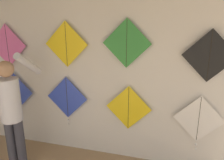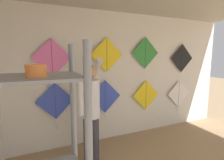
% 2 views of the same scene
% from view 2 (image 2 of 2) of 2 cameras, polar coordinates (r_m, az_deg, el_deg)
% --- Properties ---
extents(back_panel, '(5.70, 0.06, 2.80)m').
position_cam_2_polar(back_panel, '(4.02, 3.77, 1.19)').
color(back_panel, silver).
rests_on(back_panel, ground).
extents(shopkeeper, '(0.46, 0.67, 1.85)m').
position_cam_2_polar(shopkeeper, '(2.99, -6.98, -8.33)').
color(shopkeeper, '#383842').
rests_on(shopkeeper, ground).
extents(kite_0, '(0.73, 0.04, 0.94)m').
position_cam_2_polar(kite_0, '(3.58, -18.01, -7.02)').
color(kite_0, blue).
extents(kite_1, '(0.73, 0.04, 0.87)m').
position_cam_2_polar(kite_1, '(3.81, -2.27, -5.71)').
color(kite_1, blue).
extents(kite_2, '(0.73, 0.01, 0.73)m').
position_cam_2_polar(kite_2, '(4.31, 10.99, -4.87)').
color(kite_2, yellow).
extents(kite_3, '(0.73, 0.04, 0.87)m').
position_cam_2_polar(kite_3, '(4.99, 20.96, -4.38)').
color(kite_3, white).
extents(kite_4, '(0.73, 0.01, 0.73)m').
position_cam_2_polar(kite_4, '(3.46, -19.06, 6.85)').
color(kite_4, pink).
extents(kite_5, '(0.73, 0.01, 0.73)m').
position_cam_2_polar(kite_5, '(3.72, -1.73, 8.21)').
color(kite_5, yellow).
extents(kite_6, '(0.73, 0.01, 0.73)m').
position_cam_2_polar(kite_6, '(4.18, 10.83, 8.70)').
color(kite_6, '#338C38').
extents(kite_7, '(0.73, 0.01, 0.73)m').
position_cam_2_polar(kite_7, '(4.91, 21.85, 6.62)').
color(kite_7, black).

